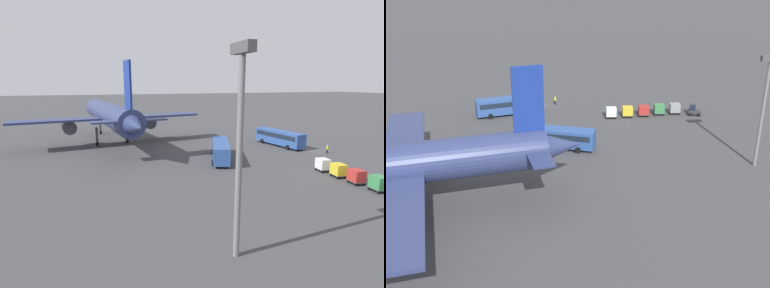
# 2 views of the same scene
# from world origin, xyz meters

# --- Properties ---
(ground_plane) EXTENTS (600.00, 600.00, 0.00)m
(ground_plane) POSITION_xyz_m (0.00, 0.00, 0.00)
(ground_plane) COLOR #424244
(airplane) EXTENTS (48.02, 41.16, 17.56)m
(airplane) POSITION_xyz_m (20.80, 39.49, 6.61)
(airplane) COLOR navy
(airplane) RESTS_ON ground
(shuttle_bus_near) EXTENTS (12.99, 4.92, 3.39)m
(shuttle_bus_near) POSITION_xyz_m (6.60, 4.13, 2.02)
(shuttle_bus_near) COLOR #2D5199
(shuttle_bus_near) RESTS_ON ground
(shuttle_bus_far) EXTENTS (12.84, 7.12, 3.31)m
(shuttle_bus_far) POSITION_xyz_m (-0.71, 21.38, 1.98)
(shuttle_bus_far) COLOR #2D5199
(shuttle_bus_far) RESTS_ON ground
(baggage_tug) EXTENTS (2.67, 2.21, 2.10)m
(baggage_tug) POSITION_xyz_m (-28.55, 9.38, 0.94)
(baggage_tug) COLOR #333338
(baggage_tug) RESTS_ON ground
(worker_person) EXTENTS (0.38, 0.38, 1.74)m
(worker_person) POSITION_xyz_m (-2.71, -0.74, 0.87)
(worker_person) COLOR #1E1E2D
(worker_person) RESTS_ON ground
(cargo_cart_grey) EXTENTS (2.18, 1.90, 2.06)m
(cargo_cart_grey) POSITION_xyz_m (-25.13, 8.24, 1.19)
(cargo_cart_grey) COLOR #38383D
(cargo_cart_grey) RESTS_ON ground
(cargo_cart_green) EXTENTS (2.18, 1.90, 2.06)m
(cargo_cart_green) POSITION_xyz_m (-21.95, 8.33, 1.19)
(cargo_cart_green) COLOR #38383D
(cargo_cart_green) RESTS_ON ground
(cargo_cart_red) EXTENTS (2.18, 1.90, 2.06)m
(cargo_cart_red) POSITION_xyz_m (-18.78, 8.68, 1.19)
(cargo_cart_red) COLOR #38383D
(cargo_cart_red) RESTS_ON ground
(cargo_cart_yellow) EXTENTS (2.18, 1.90, 2.06)m
(cargo_cart_yellow) POSITION_xyz_m (-15.61, 8.76, 1.19)
(cargo_cart_yellow) COLOR #38383D
(cargo_cart_yellow) RESTS_ON ground
(cargo_cart_white) EXTENTS (2.18, 1.90, 2.06)m
(cargo_cart_white) POSITION_xyz_m (-12.44, 8.81, 1.19)
(cargo_cart_white) COLOR #38383D
(cargo_cart_white) RESTS_ON ground
(light_pole) EXTENTS (2.80, 0.70, 16.72)m
(light_pole) POSITION_xyz_m (-29.54, 32.30, 10.32)
(light_pole) COLOR slate
(light_pole) RESTS_ON ground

